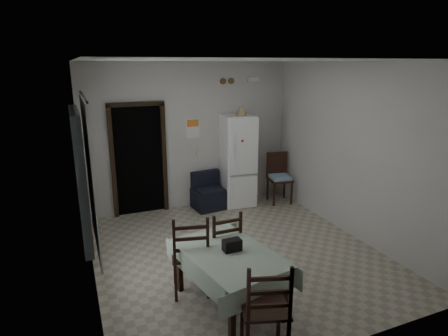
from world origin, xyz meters
name	(u,v)px	position (x,y,z in m)	size (l,w,h in m)	color
ground	(236,253)	(0.00, 0.00, 0.00)	(4.50, 4.50, 0.00)	#A69E87
ceiling	(238,60)	(0.00, 0.00, 2.90)	(4.20, 4.50, 0.02)	white
wall_back	(190,137)	(0.00, 2.25, 1.45)	(4.20, 0.02, 2.90)	beige
wall_front	(338,221)	(0.00, -2.25, 1.45)	(4.20, 0.02, 2.90)	beige
wall_left	(85,180)	(-2.10, 0.00, 1.45)	(0.02, 4.50, 2.90)	beige
wall_right	(351,151)	(2.10, 0.00, 1.45)	(0.02, 4.50, 2.90)	beige
doorway	(137,158)	(-1.05, 2.45, 1.06)	(1.06, 0.52, 2.22)	black
window_recess	(81,177)	(-2.15, -0.20, 1.55)	(0.10, 1.20, 1.60)	silver
curtain	(90,176)	(-2.04, -0.20, 1.55)	(0.02, 1.45, 1.85)	silver
curtain_rod	(83,96)	(-2.03, -0.20, 2.50)	(0.02, 0.02, 1.60)	black
calendar	(193,128)	(0.05, 2.24, 1.62)	(0.28, 0.02, 0.40)	white
calendar_image	(193,123)	(0.05, 2.23, 1.72)	(0.24, 0.01, 0.14)	orange
light_switch	(198,153)	(0.15, 2.24, 1.10)	(0.08, 0.02, 0.12)	beige
vent_left	(223,81)	(0.70, 2.23, 2.52)	(0.12, 0.12, 0.03)	brown
vent_right	(231,81)	(0.88, 2.23, 2.52)	(0.12, 0.12, 0.03)	brown
emergency_light	(253,79)	(1.35, 2.21, 2.55)	(0.25, 0.07, 0.09)	white
fridge	(237,161)	(0.89, 1.93, 0.94)	(0.61, 0.61, 1.87)	white
tan_cone	(241,111)	(0.92, 1.84, 1.97)	(0.22, 0.22, 0.18)	tan
navy_seat	(209,191)	(0.26, 1.93, 0.37)	(0.61, 0.59, 0.73)	black
corner_chair	(280,178)	(1.77, 1.69, 0.52)	(0.45, 0.45, 1.05)	black
dining_table	(229,279)	(-0.63, -1.16, 0.36)	(0.91, 1.38, 0.72)	#A7BDA2
black_bag	(232,245)	(-0.58, -1.14, 0.79)	(0.22, 0.13, 0.14)	black
dining_chair_far_left	(190,253)	(-0.96, -0.70, 0.55)	(0.47, 0.47, 1.10)	black
dining_chair_far_right	(222,244)	(-0.47, -0.55, 0.51)	(0.43, 0.43, 1.01)	black
dining_chair_near_head	(265,306)	(-0.60, -2.00, 0.54)	(0.46, 0.46, 1.08)	black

